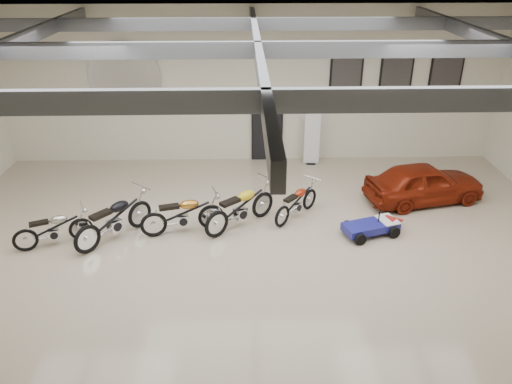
{
  "coord_description": "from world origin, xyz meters",
  "views": [
    {
      "loc": [
        -0.3,
        -9.8,
        6.55
      ],
      "look_at": [
        0.0,
        1.2,
        1.1
      ],
      "focal_mm": 35.0,
      "sensor_mm": 36.0,
      "label": 1
    }
  ],
  "objects_px": {
    "banner_stand": "(312,138)",
    "motorcycle_black": "(114,219)",
    "motorcycle_silver": "(52,228)",
    "motorcycle_gold": "(182,214)",
    "go_kart": "(376,223)",
    "vintage_car": "(424,183)",
    "motorcycle_red": "(296,202)",
    "motorcycle_yellow": "(240,207)"
  },
  "relations": [
    {
      "from": "banner_stand",
      "to": "motorcycle_black",
      "type": "xyz_separation_m",
      "value": [
        -5.44,
        -4.61,
        -0.35
      ]
    },
    {
      "from": "motorcycle_silver",
      "to": "motorcycle_gold",
      "type": "relative_size",
      "value": 0.87
    },
    {
      "from": "motorcycle_black",
      "to": "motorcycle_gold",
      "type": "bearing_deg",
      "value": -39.96
    },
    {
      "from": "banner_stand",
      "to": "motorcycle_gold",
      "type": "distance_m",
      "value": 5.77
    },
    {
      "from": "go_kart",
      "to": "banner_stand",
      "type": "bearing_deg",
      "value": 84.96
    },
    {
      "from": "motorcycle_black",
      "to": "go_kart",
      "type": "height_order",
      "value": "motorcycle_black"
    },
    {
      "from": "go_kart",
      "to": "vintage_car",
      "type": "bearing_deg",
      "value": 26.62
    },
    {
      "from": "motorcycle_red",
      "to": "vintage_car",
      "type": "height_order",
      "value": "vintage_car"
    },
    {
      "from": "banner_stand",
      "to": "vintage_car",
      "type": "height_order",
      "value": "banner_stand"
    },
    {
      "from": "motorcycle_black",
      "to": "motorcycle_gold",
      "type": "distance_m",
      "value": 1.66
    },
    {
      "from": "motorcycle_silver",
      "to": "motorcycle_black",
      "type": "xyz_separation_m",
      "value": [
        1.42,
        0.24,
        0.11
      ]
    },
    {
      "from": "motorcycle_yellow",
      "to": "motorcycle_red",
      "type": "bearing_deg",
      "value": -23.87
    },
    {
      "from": "go_kart",
      "to": "motorcycle_gold",
      "type": "bearing_deg",
      "value": 159.46
    },
    {
      "from": "motorcycle_silver",
      "to": "vintage_car",
      "type": "distance_m",
      "value": 9.89
    },
    {
      "from": "motorcycle_silver",
      "to": "motorcycle_red",
      "type": "bearing_deg",
      "value": -11.44
    },
    {
      "from": "banner_stand",
      "to": "vintage_car",
      "type": "distance_m",
      "value": 3.98
    },
    {
      "from": "motorcycle_silver",
      "to": "banner_stand",
      "type": "bearing_deg",
      "value": 12.31
    },
    {
      "from": "motorcycle_black",
      "to": "go_kart",
      "type": "distance_m",
      "value": 6.5
    },
    {
      "from": "motorcycle_black",
      "to": "motorcycle_red",
      "type": "relative_size",
      "value": 1.24
    },
    {
      "from": "motorcycle_silver",
      "to": "go_kart",
      "type": "bearing_deg",
      "value": -20.69
    },
    {
      "from": "banner_stand",
      "to": "motorcycle_yellow",
      "type": "height_order",
      "value": "banner_stand"
    },
    {
      "from": "banner_stand",
      "to": "motorcycle_red",
      "type": "height_order",
      "value": "banner_stand"
    },
    {
      "from": "motorcycle_gold",
      "to": "go_kart",
      "type": "bearing_deg",
      "value": -17.16
    },
    {
      "from": "motorcycle_yellow",
      "to": "motorcycle_red",
      "type": "xyz_separation_m",
      "value": [
        1.49,
        0.45,
        -0.11
      ]
    },
    {
      "from": "motorcycle_gold",
      "to": "go_kart",
      "type": "height_order",
      "value": "motorcycle_gold"
    },
    {
      "from": "motorcycle_silver",
      "to": "motorcycle_yellow",
      "type": "relative_size",
      "value": 0.82
    },
    {
      "from": "motorcycle_gold",
      "to": "motorcycle_red",
      "type": "bearing_deg",
      "value": -1.28
    },
    {
      "from": "motorcycle_gold",
      "to": "vintage_car",
      "type": "bearing_deg",
      "value": -1.59
    },
    {
      "from": "motorcycle_gold",
      "to": "banner_stand",
      "type": "bearing_deg",
      "value": 33.98
    },
    {
      "from": "motorcycle_gold",
      "to": "vintage_car",
      "type": "relative_size",
      "value": 0.62
    },
    {
      "from": "banner_stand",
      "to": "go_kart",
      "type": "height_order",
      "value": "banner_stand"
    },
    {
      "from": "motorcycle_silver",
      "to": "motorcycle_black",
      "type": "relative_size",
      "value": 0.81
    },
    {
      "from": "motorcycle_gold",
      "to": "motorcycle_red",
      "type": "distance_m",
      "value": 3.02
    },
    {
      "from": "motorcycle_black",
      "to": "go_kart",
      "type": "xyz_separation_m",
      "value": [
        6.49,
        0.07,
        -0.27
      ]
    },
    {
      "from": "motorcycle_yellow",
      "to": "motorcycle_red",
      "type": "relative_size",
      "value": 1.23
    },
    {
      "from": "motorcycle_gold",
      "to": "motorcycle_black",
      "type": "bearing_deg",
      "value": 174.8
    },
    {
      "from": "motorcycle_black",
      "to": "vintage_car",
      "type": "height_order",
      "value": "motorcycle_black"
    },
    {
      "from": "motorcycle_black",
      "to": "motorcycle_red",
      "type": "bearing_deg",
      "value": -37.43
    },
    {
      "from": "go_kart",
      "to": "motorcycle_red",
      "type": "bearing_deg",
      "value": 136.51
    },
    {
      "from": "motorcycle_black",
      "to": "vintage_car",
      "type": "xyz_separation_m",
      "value": [
        8.26,
        1.83,
        -0.01
      ]
    },
    {
      "from": "motorcycle_silver",
      "to": "motorcycle_gold",
      "type": "height_order",
      "value": "motorcycle_gold"
    },
    {
      "from": "banner_stand",
      "to": "motorcycle_gold",
      "type": "height_order",
      "value": "banner_stand"
    }
  ]
}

